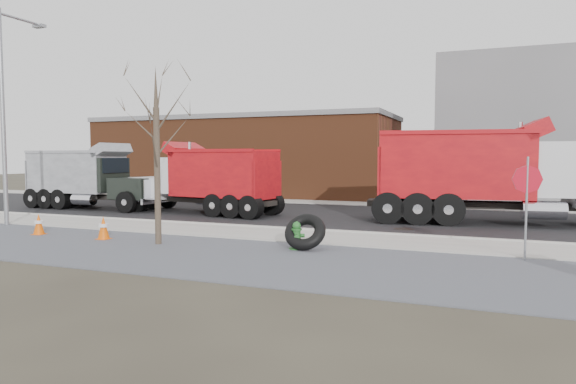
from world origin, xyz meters
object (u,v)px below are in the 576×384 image
at_px(fire_hydrant, 297,237).
at_px(truck_tire, 305,232).
at_px(stop_sign, 527,190).
at_px(dump_truck_grey, 89,176).
at_px(dump_truck_red_a, 489,172).
at_px(dump_truck_red_b, 207,178).

relative_size(fire_hydrant, truck_tire, 0.67).
bearing_deg(fire_hydrant, stop_sign, -15.36).
bearing_deg(fire_hydrant, dump_truck_grey, 131.40).
relative_size(dump_truck_red_a, dump_truck_red_b, 1.30).
height_order(stop_sign, dump_truck_red_a, dump_truck_red_a).
xyz_separation_m(fire_hydrant, dump_truck_red_a, (4.90, 7.95, 1.63)).
xyz_separation_m(stop_sign, dump_truck_red_a, (-0.88, 7.27, 0.22)).
height_order(fire_hydrant, dump_truck_grey, dump_truck_grey).
height_order(truck_tire, stop_sign, stop_sign).
relative_size(stop_sign, dump_truck_grey, 0.37).
bearing_deg(fire_hydrant, dump_truck_red_a, 36.27).
xyz_separation_m(truck_tire, dump_truck_grey, (-13.68, 6.64, 1.11)).
relative_size(truck_tire, stop_sign, 0.46).
height_order(stop_sign, dump_truck_grey, dump_truck_grey).
distance_m(fire_hydrant, dump_truck_red_a, 9.48).
bearing_deg(dump_truck_red_b, dump_truck_grey, 8.89).
bearing_deg(fire_hydrant, truck_tire, -0.49).
bearing_deg(truck_tire, fire_hydrant, -158.44).
distance_m(stop_sign, dump_truck_red_a, 7.32).
bearing_deg(truck_tire, dump_truck_grey, 154.12).
height_order(fire_hydrant, truck_tire, truck_tire).
bearing_deg(dump_truck_red_a, fire_hydrant, -128.90).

